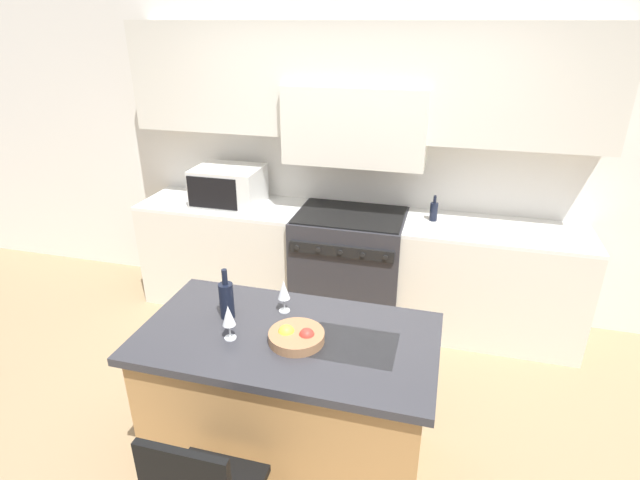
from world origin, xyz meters
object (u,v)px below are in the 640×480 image
at_px(wine_glass_near, 229,316).
at_px(wine_glass_far, 284,291).
at_px(microwave, 229,186).
at_px(oil_bottle_on_counter, 434,211).
at_px(range_stove, 349,266).
at_px(wine_bottle, 227,299).
at_px(fruit_bowl, 296,336).

relative_size(wine_glass_near, wine_glass_far, 1.00).
distance_m(microwave, wine_glass_near, 1.96).
xyz_separation_m(wine_glass_near, oil_bottle_on_counter, (0.92, 1.84, -0.01)).
height_order(range_stove, wine_bottle, wine_bottle).
height_order(wine_glass_near, fruit_bowl, wine_glass_near).
height_order(wine_glass_far, oil_bottle_on_counter, oil_bottle_on_counter).
relative_size(microwave, wine_bottle, 1.90).
xyz_separation_m(wine_bottle, wine_glass_near, (0.10, -0.19, 0.02)).
relative_size(microwave, wine_glass_near, 2.86).
height_order(microwave, wine_glass_near, microwave).
bearing_deg(wine_glass_near, fruit_bowl, 11.05).
bearing_deg(fruit_bowl, microwave, 123.76).
bearing_deg(wine_glass_far, wine_bottle, -154.49).
xyz_separation_m(wine_glass_near, fruit_bowl, (0.34, 0.07, -0.10)).
distance_m(wine_glass_near, fruit_bowl, 0.36).
distance_m(range_stove, oil_bottle_on_counter, 0.85).
xyz_separation_m(microwave, wine_bottle, (0.71, -1.60, -0.10)).
distance_m(range_stove, wine_bottle, 1.70).
distance_m(wine_glass_far, fruit_bowl, 0.32).
bearing_deg(microwave, fruit_bowl, -56.24).
height_order(wine_glass_near, oil_bottle_on_counter, oil_bottle_on_counter).
bearing_deg(range_stove, wine_bottle, -102.98).
bearing_deg(fruit_bowl, range_stove, 92.50).
bearing_deg(oil_bottle_on_counter, wine_glass_far, -115.78).
height_order(fruit_bowl, oil_bottle_on_counter, oil_bottle_on_counter).
bearing_deg(range_stove, wine_glass_near, -98.52).
bearing_deg(fruit_bowl, wine_glass_far, 120.63).
relative_size(range_stove, wine_glass_far, 4.87).
distance_m(microwave, wine_bottle, 1.75).
xyz_separation_m(fruit_bowl, oil_bottle_on_counter, (0.58, 1.78, 0.10)).
relative_size(microwave, fruit_bowl, 1.94).
bearing_deg(oil_bottle_on_counter, wine_glass_near, -116.54).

